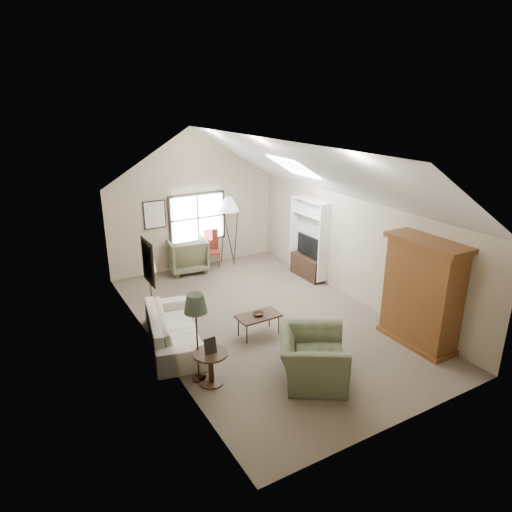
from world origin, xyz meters
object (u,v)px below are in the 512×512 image
armchair_near (312,357)px  armchair_far (187,255)px  sofa (173,328)px  side_table (211,368)px  armoire (422,293)px  side_chair (212,249)px  coffee_table (259,325)px

armchair_near → armchair_far: armchair_far is taller
sofa → side_table: bearing=-164.2°
armoire → armchair_far: size_ratio=2.04×
armchair_near → armchair_far: (0.06, 6.06, 0.06)m
armchair_far → side_chair: side_chair is taller
armchair_far → armoire: bearing=120.0°
side_table → armchair_near: bearing=-25.6°
sofa → side_chair: 4.49m
armoire → sofa: (-4.33, 2.41, -0.75)m
coffee_table → side_chair: 4.34m
side_chair → armoire: bearing=-57.0°
armoire → sofa: 5.01m
armoire → armchair_near: armoire is taller
armoire → coffee_table: bearing=144.9°
side_chair → armchair_far: bearing=-163.2°
sofa → armoire: bearing=-106.9°
armchair_far → coffee_table: 4.24m
side_chair → coffee_table: bearing=-85.0°
coffee_table → side_chair: side_chair is taller
sofa → armchair_far: bearing=-13.4°
sofa → side_table: sofa is taller
armchair_near → armchair_far: size_ratio=1.23×
armchair_near → side_table: (-1.61, 0.77, -0.13)m
sofa → side_chair: size_ratio=2.26×
armchair_near → side_table: 1.79m
sofa → coffee_table: (1.67, -0.54, -0.12)m
armoire → armchair_near: size_ratio=1.66×
sofa → coffee_table: sofa is taller
side_table → side_chair: side_chair is taller
sofa → side_chair: (2.56, 3.69, 0.18)m
armoire → sofa: size_ratio=0.91×
coffee_table → side_chair: size_ratio=0.85×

